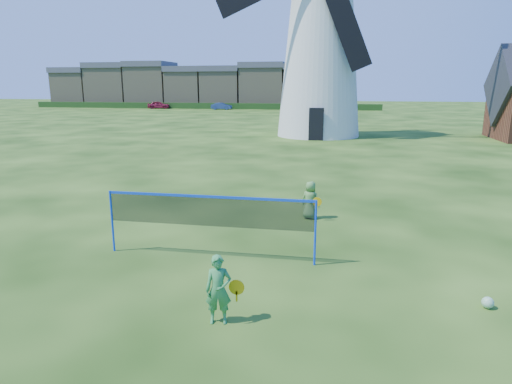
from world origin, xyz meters
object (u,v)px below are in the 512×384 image
object	(u,v)px
player_boy	(310,200)
play_ball	(488,303)
car_left	(159,105)
player_girl	(219,290)
car_right	(222,106)
badminton_net	(209,212)
windmill	(321,47)

from	to	relation	value
player_boy	play_ball	distance (m)	6.35
car_left	player_boy	bearing A→B (deg)	-167.96
player_girl	car_right	distance (m)	69.20
player_girl	player_boy	world-z (taller)	player_girl
player_girl	play_ball	distance (m)	5.03
player_boy	car_left	size ratio (longest dim) A/B	0.31
player_boy	car_right	world-z (taller)	player_boy
play_ball	car_right	xyz separation A→B (m)	(-22.34, 65.54, 0.46)
badminton_net	player_girl	size ratio (longest dim) A/B	4.06
player_boy	play_ball	bearing A→B (deg)	145.64
play_ball	car_left	world-z (taller)	car_left
player_girl	play_ball	size ratio (longest dim) A/B	5.66
badminton_net	player_boy	distance (m)	4.31
windmill	car_left	world-z (taller)	windmill
badminton_net	car_left	world-z (taller)	badminton_net
windmill	player_girl	xyz separation A→B (m)	(-0.27, -30.05, -6.31)
car_left	car_right	xyz separation A→B (m)	(11.54, -0.85, -0.08)
windmill	play_ball	bearing A→B (deg)	-81.02
badminton_net	player_boy	size ratio (longest dim) A/B	4.27
badminton_net	player_girl	xyz separation A→B (m)	(1.00, -2.89, -0.52)
badminton_net	play_ball	bearing A→B (deg)	-14.33
play_ball	player_girl	bearing A→B (deg)	-163.69
windmill	player_girl	size ratio (longest dim) A/B	16.45
windmill	play_ball	xyz separation A→B (m)	(4.52, -28.64, -6.82)
play_ball	car_right	world-z (taller)	car_right
badminton_net	car_left	xyz separation A→B (m)	(-28.08, 64.90, -0.49)
windmill	play_ball	size ratio (longest dim) A/B	93.11
play_ball	car_right	bearing A→B (deg)	108.82
windmill	player_boy	distance (m)	24.33
badminton_net	car_left	size ratio (longest dim) A/B	1.33
player_boy	badminton_net	bearing A→B (deg)	80.21
windmill	player_boy	world-z (taller)	windmill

